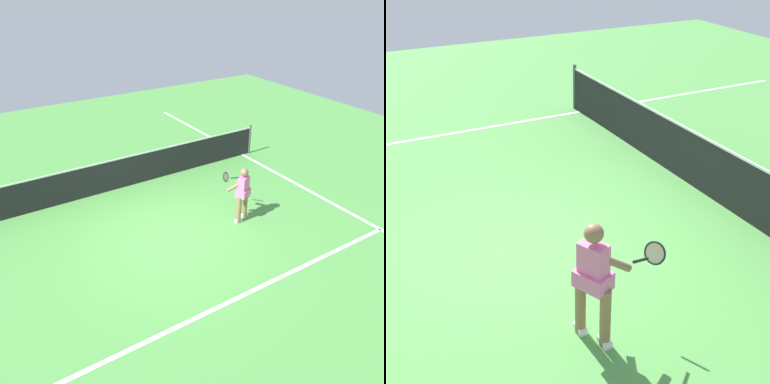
{
  "view_description": "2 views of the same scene",
  "coord_description": "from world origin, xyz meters",
  "views": [
    {
      "loc": [
        -4.09,
        -7.44,
        6.11
      ],
      "look_at": [
        0.95,
        0.5,
        0.92
      ],
      "focal_mm": 38.23,
      "sensor_mm": 36.0,
      "label": 1
    },
    {
      "loc": [
        6.57,
        -2.53,
        4.55
      ],
      "look_at": [
        0.69,
        0.43,
        1.11
      ],
      "focal_mm": 52.19,
      "sensor_mm": 36.0,
      "label": 2
    }
  ],
  "objects": [
    {
      "name": "ground_plane",
      "position": [
        0.0,
        0.0,
        0.0
      ],
      "size": [
        26.79,
        26.79,
        0.0
      ],
      "primitive_type": "plane",
      "color": "#4C9342"
    },
    {
      "name": "sideline_left_marking",
      "position": [
        -4.97,
        0.0,
        0.0
      ],
      "size": [
        0.1,
        18.61,
        0.01
      ],
      "primitive_type": "cube",
      "color": "white",
      "rests_on": "ground"
    },
    {
      "name": "court_net",
      "position": [
        0.0,
        3.35,
        0.51
      ],
      "size": [
        10.63,
        0.08,
        1.09
      ],
      "color": "#4C4C51",
      "rests_on": "ground"
    },
    {
      "name": "tennis_player",
      "position": [
        2.16,
        -0.09,
        0.85
      ],
      "size": [
        0.67,
        1.12,
        1.55
      ],
      "color": "#8C6647",
      "rests_on": "ground"
    }
  ]
}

